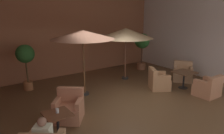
{
  "coord_description": "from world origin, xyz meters",
  "views": [
    {
      "loc": [
        -4.25,
        -5.48,
        3.05
      ],
      "look_at": [
        0.0,
        0.41,
        1.15
      ],
      "focal_mm": 34.2,
      "sensor_mm": 36.0,
      "label": 1
    }
  ],
  "objects": [
    {
      "name": "ground_plane",
      "position": [
        0.0,
        0.0,
        -0.01
      ],
      "size": [
        10.11,
        8.25,
        0.02
      ],
      "primitive_type": "cube",
      "color": "brown"
    },
    {
      "name": "armchair_front_right_south",
      "position": [
        2.95,
        -1.54,
        0.31
      ],
      "size": [
        0.79,
        0.76,
        0.82
      ],
      "color": "tan",
      "rests_on": "ground_plane"
    },
    {
      "name": "wall_back_brick",
      "position": [
        0.0,
        4.08,
        1.95
      ],
      "size": [
        10.11,
        0.08,
        3.91
      ],
      "primitive_type": "cube",
      "color": "#9C5F41",
      "rests_on": "ground_plane"
    },
    {
      "name": "patio_umbrella_center_beige",
      "position": [
        1.81,
        1.88,
        2.11
      ],
      "size": [
        2.46,
        2.46,
        2.34
      ],
      "color": "#2D2D2D",
      "rests_on": "ground_plane"
    },
    {
      "name": "potted_tree_mid_right",
      "position": [
        3.61,
        2.69,
        1.36
      ],
      "size": [
        0.78,
        0.78,
        1.93
      ],
      "color": "#A76B4B",
      "rests_on": "ground_plane"
    },
    {
      "name": "armchair_front_right_north",
      "position": [
        3.78,
        0.17,
        0.32
      ],
      "size": [
        1.11,
        1.12,
        0.86
      ],
      "color": "tan",
      "rests_on": "ground_plane"
    },
    {
      "name": "cafe_table_front_right",
      "position": [
        2.95,
        -0.49,
        0.56
      ],
      "size": [
        0.82,
        0.82,
        0.69
      ],
      "color": "black",
      "rests_on": "ground_plane"
    },
    {
      "name": "iced_drink_cup",
      "position": [
        -2.58,
        -0.92,
        0.75
      ],
      "size": [
        0.08,
        0.08,
        0.11
      ],
      "primitive_type": "cylinder",
      "color": "silver",
      "rests_on": "cafe_table_front_left"
    },
    {
      "name": "potted_tree_mid_left",
      "position": [
        -2.25,
        3.01,
        1.33
      ],
      "size": [
        0.71,
        0.71,
        1.83
      ],
      "color": "#A76B41",
      "rests_on": "ground_plane"
    },
    {
      "name": "wall_right_plain",
      "position": [
        5.01,
        0.0,
        1.95
      ],
      "size": [
        0.08,
        8.25,
        3.91
      ],
      "primitive_type": "cube",
      "color": "silver",
      "rests_on": "ground_plane"
    },
    {
      "name": "armchair_front_right_east",
      "position": [
        2.04,
        0.04,
        0.33
      ],
      "size": [
        1.02,
        1.02,
        0.86
      ],
      "color": "tan",
      "rests_on": "ground_plane"
    },
    {
      "name": "cafe_table_front_left",
      "position": [
        -2.6,
        -0.95,
        0.51
      ],
      "size": [
        0.63,
        0.63,
        0.69
      ],
      "color": "black",
      "rests_on": "ground_plane"
    },
    {
      "name": "patio_umbrella_tall_red",
      "position": [
        -0.66,
        1.26,
        2.24
      ],
      "size": [
        2.29,
        2.29,
        2.41
      ],
      "color": "#2D2D2D",
      "rests_on": "ground_plane"
    },
    {
      "name": "armchair_front_left_east",
      "position": [
        -1.95,
        -0.16,
        0.32
      ],
      "size": [
        1.08,
        1.08,
        0.89
      ],
      "color": "#B97758",
      "rests_on": "ground_plane"
    }
  ]
}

